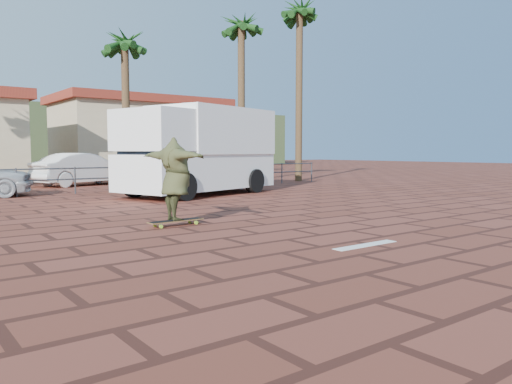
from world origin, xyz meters
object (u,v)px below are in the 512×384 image
longboard (176,221)px  car_white (83,169)px  campervan (200,149)px  skateboarder (175,179)px

longboard → car_white: bearing=76.4°
campervan → longboard: bearing=-142.1°
longboard → campervan: bearing=52.2°
longboard → car_white: (2.56, 13.79, 0.65)m
longboard → car_white: 14.04m
car_white → skateboarder: bearing=153.3°
longboard → skateboarder: 0.90m
car_white → longboard: bearing=153.3°
skateboarder → campervan: bearing=-39.7°
car_white → campervan: bearing=177.4°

